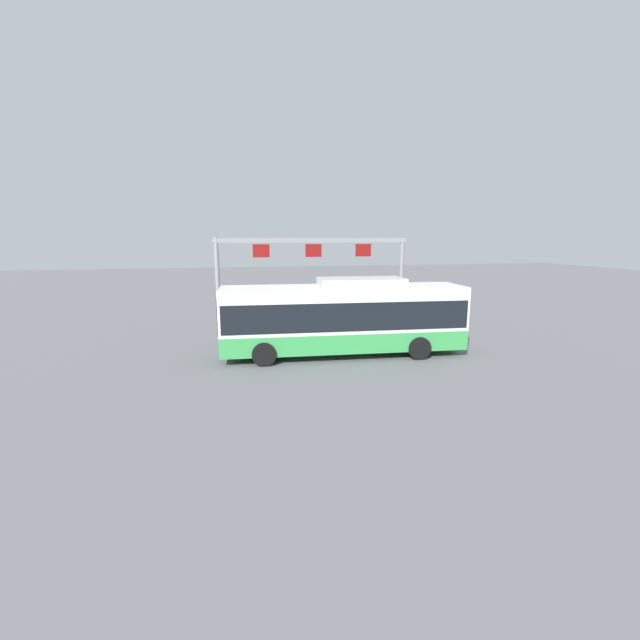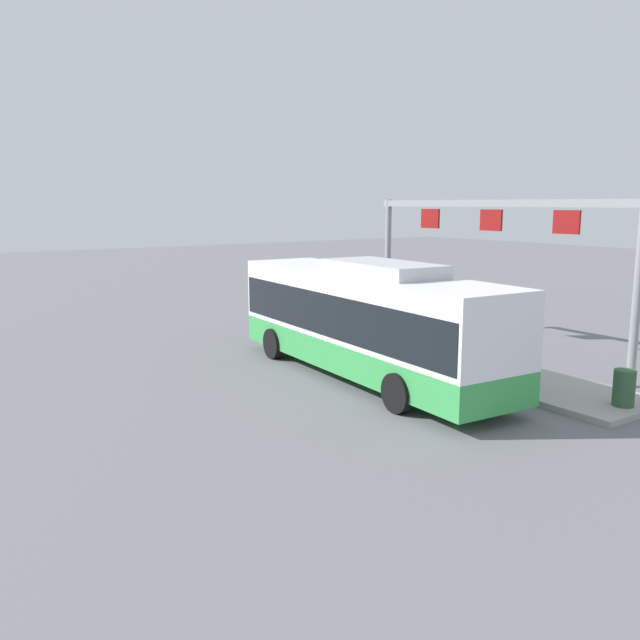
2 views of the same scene
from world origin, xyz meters
TOP-DOWN VIEW (x-y plane):
  - ground_plane at (0.00, 0.00)m, footprint 120.00×120.00m
  - platform_curb at (-1.68, -3.22)m, footprint 10.00×2.80m
  - bus_main at (-0.01, 0.00)m, footprint 10.83×3.19m
  - person_boarding at (3.83, -3.53)m, footprint 0.36×0.54m
  - person_waiting_near at (2.17, -3.84)m, footprint 0.51×0.60m
  - person_waiting_mid at (1.45, -3.10)m, footprint 0.37×0.55m
  - platform_sign_gantry at (0.24, -5.46)m, footprint 10.86×0.24m
  - trash_bin at (-6.13, -3.21)m, footprint 0.52×0.52m

SIDE VIEW (x-z plane):
  - ground_plane at x=0.00m, z-range 0.00..0.00m
  - platform_curb at x=-1.68m, z-range 0.00..0.16m
  - trash_bin at x=-6.13m, z-range 0.16..1.06m
  - person_boarding at x=3.83m, z-range 0.06..1.73m
  - person_waiting_near at x=2.17m, z-range 0.22..1.89m
  - person_waiting_mid at x=1.45m, z-range 0.22..1.89m
  - bus_main at x=-0.01m, z-range 0.08..3.54m
  - platform_sign_gantry at x=0.24m, z-range 1.23..6.43m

